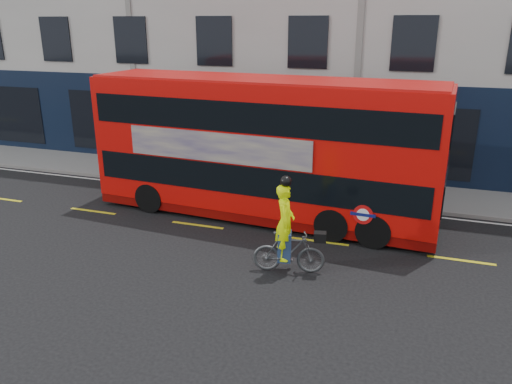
% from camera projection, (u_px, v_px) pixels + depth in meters
% --- Properties ---
extents(ground, '(120.00, 120.00, 0.00)m').
position_uv_depth(ground, '(308.00, 263.00, 13.66)').
color(ground, black).
rests_on(ground, ground).
extents(pavement, '(60.00, 3.00, 0.12)m').
position_uv_depth(pavement, '(345.00, 189.00, 19.48)').
color(pavement, slate).
rests_on(pavement, ground).
extents(kerb, '(60.00, 0.12, 0.13)m').
position_uv_depth(kerb, '(338.00, 202.00, 18.13)').
color(kerb, slate).
rests_on(kerb, ground).
extents(road_edge_line, '(58.00, 0.10, 0.01)m').
position_uv_depth(road_edge_line, '(337.00, 206.00, 17.88)').
color(road_edge_line, silver).
rests_on(road_edge_line, ground).
extents(lane_dashes, '(58.00, 0.12, 0.01)m').
position_uv_depth(lane_dashes, '(319.00, 241.00, 15.01)').
color(lane_dashes, gold).
rests_on(lane_dashes, ground).
extents(bus, '(11.57, 3.34, 4.61)m').
position_uv_depth(bus, '(264.00, 148.00, 16.27)').
color(bus, red).
rests_on(bus, ground).
extents(cyclist, '(1.95, 0.90, 2.65)m').
position_uv_depth(cyclist, '(287.00, 240.00, 12.91)').
color(cyclist, '#484B4D').
rests_on(cyclist, ground).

